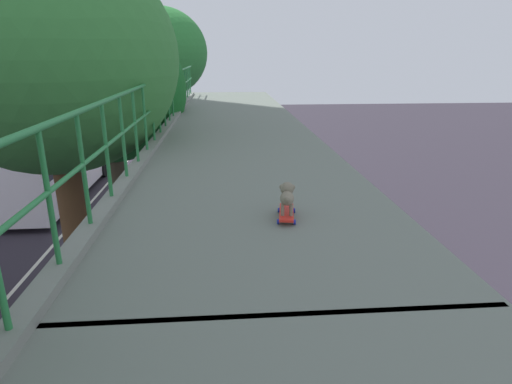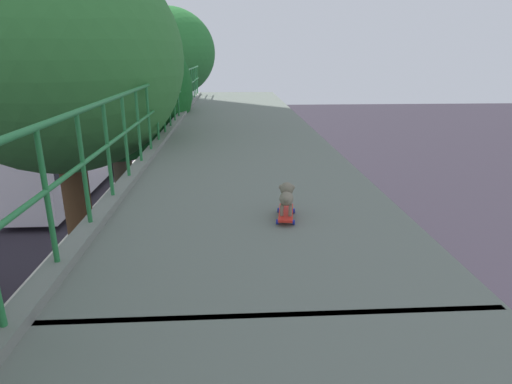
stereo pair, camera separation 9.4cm
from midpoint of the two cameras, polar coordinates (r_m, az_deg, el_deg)
name	(u,v)px [view 1 (the left image)]	position (r m, az deg, el deg)	size (l,w,h in m)	color
bridge_pier	(249,372)	(7.15, -1.36, -23.17)	(1.45, 1.45, 5.06)	gray
overpass_deck	(259,268)	(4.07, -0.24, -10.29)	(3.39, 32.70, 0.51)	slate
green_railing	(74,219)	(4.07, -24.06, -3.42)	(0.20, 31.06, 1.20)	gray
city_bus	(57,160)	(24.37, -25.36, 3.90)	(2.76, 10.31, 3.50)	white
roadside_tree_mid	(52,62)	(9.51, -26.17, 15.45)	(4.93, 4.93, 9.42)	brown
roadside_tree_far	(108,93)	(13.67, -19.52, 12.54)	(4.63, 4.63, 8.36)	#494230
roadside_tree_farthest	(161,53)	(27.33, -12.81, 17.88)	(5.54, 5.54, 9.95)	brown
toy_skateboard	(286,213)	(4.53, 3.55, -2.84)	(0.25, 0.53, 0.08)	red
small_dog	(287,195)	(4.49, 3.63, -0.42)	(0.20, 0.41, 0.30)	#77705B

